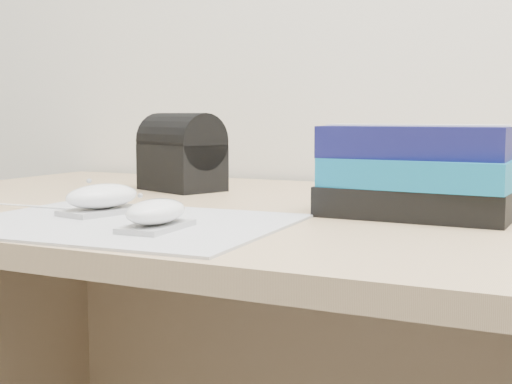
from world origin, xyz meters
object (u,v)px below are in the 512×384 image
at_px(desk, 351,356).
at_px(pouch, 182,153).
at_px(mouse_rear, 102,199).
at_px(mouse_front, 156,214).
at_px(book_stack, 422,171).

height_order(desk, pouch, pouch).
relative_size(desk, mouse_rear, 12.97).
height_order(mouse_front, pouch, pouch).
xyz_separation_m(mouse_rear, mouse_front, (0.14, -0.08, -0.00)).
xyz_separation_m(desk, pouch, (-0.35, 0.08, 0.30)).
xyz_separation_m(desk, mouse_rear, (-0.27, -0.25, 0.26)).
bearing_deg(book_stack, desk, 159.37).
bearing_deg(mouse_front, desk, 68.17).
xyz_separation_m(mouse_rear, book_stack, (0.39, 0.21, 0.04)).
height_order(mouse_rear, book_stack, book_stack).
distance_m(desk, mouse_rear, 0.45).
height_order(desk, book_stack, book_stack).
bearing_deg(book_stack, mouse_front, -130.14).
height_order(desk, mouse_rear, mouse_rear).
distance_m(book_stack, pouch, 0.48).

